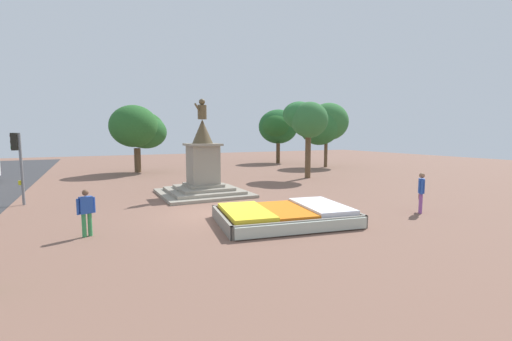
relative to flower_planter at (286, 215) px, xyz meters
name	(u,v)px	position (x,y,z in m)	size (l,w,h in m)	color
ground_plane	(215,214)	(-1.91, 2.50, -0.27)	(87.18, 87.18, 0.00)	brown
flower_planter	(286,215)	(0.00, 0.00, 0.00)	(5.40, 4.13, 0.61)	#38281C
statue_monument	(203,173)	(-0.98, 7.13, 0.93)	(4.58, 4.58, 5.17)	gray
traffic_light_mid_block	(18,155)	(-9.48, 8.14, 2.05)	(0.41, 0.30, 3.36)	slate
pedestrian_with_handbag	(421,190)	(5.89, -1.13, 0.69)	(0.59, 0.55, 1.70)	#8C4C99
pedestrian_crossing_plaza	(86,210)	(-6.69, 1.31, 0.60)	(0.55, 0.32, 1.54)	#338C4C
park_tree_far_left	(324,124)	(14.49, 16.94, 3.98)	(4.92, 4.14, 6.36)	brown
park_tree_behind_statue	(140,129)	(-2.54, 19.84, 3.44)	(4.79, 4.73, 5.67)	brown
park_tree_far_right	(304,118)	(7.73, 10.39, 4.21)	(2.80, 3.71, 5.71)	brown
park_tree_street_side	(278,127)	(12.97, 23.50, 3.86)	(4.62, 4.15, 6.09)	#4C3823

